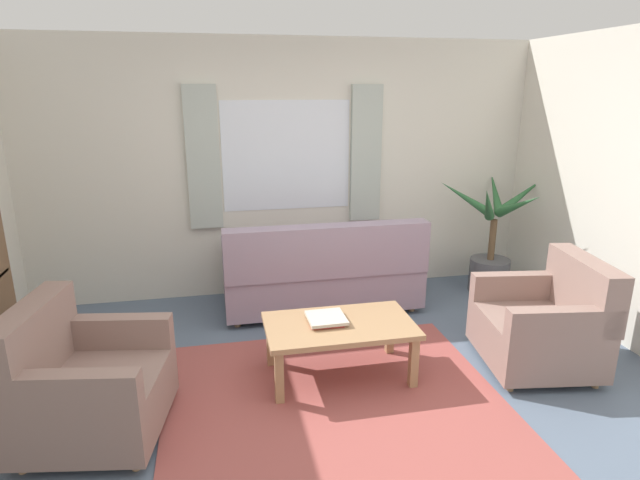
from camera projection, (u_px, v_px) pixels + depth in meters
ground_plane at (336, 404)px, 3.60m from camera, size 6.24×6.24×0.00m
wall_back at (286, 170)px, 5.36m from camera, size 5.32×0.12×2.60m
window_with_curtains at (287, 156)px, 5.24m from camera, size 1.98×0.07×1.40m
area_rug at (336, 403)px, 3.60m from camera, size 2.34×2.08×0.01m
couch at (322, 274)px, 5.06m from camera, size 1.90×0.82×0.92m
armchair_left at (85, 384)px, 3.20m from camera, size 0.95×0.96×0.88m
armchair_right at (545, 324)px, 4.01m from camera, size 0.93×0.95×0.88m
coffee_table at (340, 330)px, 3.84m from camera, size 1.10×0.64×0.44m
book_stack_on_table at (326, 319)px, 3.84m from camera, size 0.28×0.28×0.04m
potted_plant at (492, 249)px, 5.49m from camera, size 1.20×1.19×1.26m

